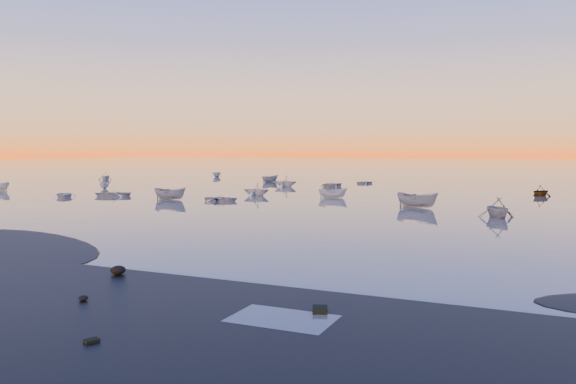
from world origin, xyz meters
The scene contains 6 objects.
ground centered at (0.00, 100.00, 0.00)m, with size 600.00×600.00×0.00m, color #665D55.
mud_lobes centered at (0.00, -1.00, 0.01)m, with size 140.00×6.00×0.07m, color black, non-canonical shape.
moored_fleet centered at (0.00, 53.00, 0.00)m, with size 124.00×58.00×1.20m, color beige, non-canonical shape.
boat_near_left centered at (-30.01, 27.32, 0.00)m, with size 3.93×1.64×0.98m, color beige.
boat_near_center centered at (0.43, 40.24, 0.00)m, with size 3.50×1.48×1.21m, color beige.
boat_near_right centered at (20.14, 27.06, 0.00)m, with size 3.81×1.71×1.33m, color slate.
Camera 1 is at (23.34, -24.13, 5.77)m, focal length 35.00 mm.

